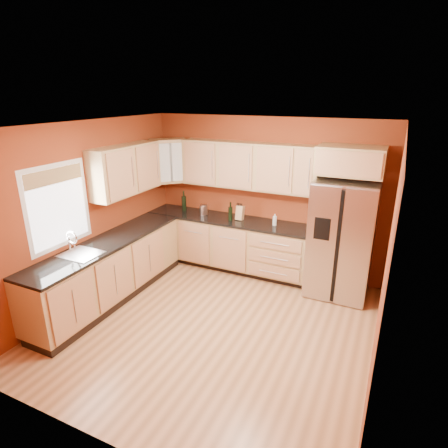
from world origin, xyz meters
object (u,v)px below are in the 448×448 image
Objects in this scene: wine_bottle_a at (184,201)px; soap_dispenser at (275,220)px; canister_left at (204,210)px; knife_block at (240,213)px; refrigerator at (341,239)px.

wine_bottle_a reaches higher than soap_dispenser.
canister_left is 0.45m from wine_bottle_a.
canister_left is 1.29m from soap_dispenser.
knife_block is at bearing -1.20° from wine_bottle_a.
knife_block reaches higher than canister_left.
refrigerator reaches higher than canister_left.
refrigerator is 2.80m from wine_bottle_a.
refrigerator is at bearing -3.79° from soap_dispenser.
refrigerator reaches higher than knife_block.
knife_block is at bearing 1.41° from canister_left.
wine_bottle_a is 1.73m from soap_dispenser.
canister_left is 0.48× the size of wine_bottle_a.
canister_left is at bearing 177.96° from refrigerator.
canister_left is at bearing -5.21° from wine_bottle_a.
knife_block is (-1.69, 0.10, 0.15)m from refrigerator.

